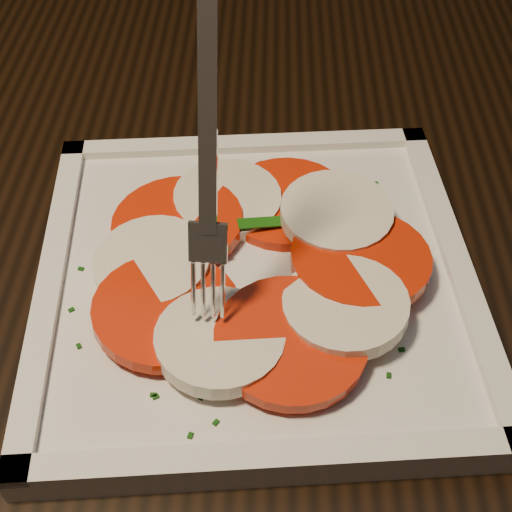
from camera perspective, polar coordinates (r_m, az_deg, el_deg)
The scene contains 6 objects.
ground at distance 1.24m, azimuth -6.84°, elevation -15.25°, with size 6.00×6.00×0.00m, color black.
table at distance 0.59m, azimuth 2.35°, elevation -2.06°, with size 1.25×0.87×0.75m.
chair at distance 1.19m, azimuth 7.15°, elevation 18.34°, with size 0.47×0.47×0.93m.
plate at distance 0.44m, azimuth 0.00°, elevation -2.00°, with size 0.26×0.26×0.01m, color white.
caprese_salad at distance 0.43m, azimuth -0.01°, elevation -0.47°, with size 0.22×0.22×0.02m.
fork at distance 0.36m, azimuth -3.69°, elevation 8.74°, with size 0.03×0.06×0.17m, color white, non-canonical shape.
Camera 1 is at (0.19, -0.57, 1.09)m, focal length 50.00 mm.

